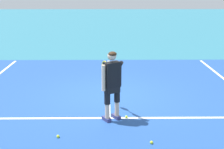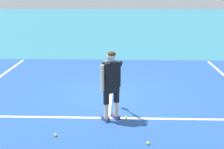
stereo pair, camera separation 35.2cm
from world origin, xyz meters
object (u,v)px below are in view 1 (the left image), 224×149
tennis_ball_near_feet (58,136)px  tennis_ball_by_baseline (126,117)px  tennis_player (112,81)px  tennis_ball_mid_court (152,142)px

tennis_ball_near_feet → tennis_ball_by_baseline: size_ratio=1.00×
tennis_player → tennis_ball_by_baseline: tennis_player is taller
tennis_player → tennis_ball_by_baseline: size_ratio=25.95×
tennis_ball_by_baseline → tennis_ball_mid_court: 1.42m
tennis_ball_near_feet → tennis_ball_by_baseline: bearing=34.4°
tennis_ball_by_baseline → tennis_ball_mid_court: (0.45, -1.35, 0.00)m
tennis_player → tennis_ball_mid_court: (0.81, -1.26, -0.96)m
tennis_ball_near_feet → tennis_ball_mid_court: bearing=-8.6°
tennis_ball_near_feet → tennis_ball_by_baseline: (1.54, 1.05, 0.00)m
tennis_ball_mid_court → tennis_player: bearing=122.8°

